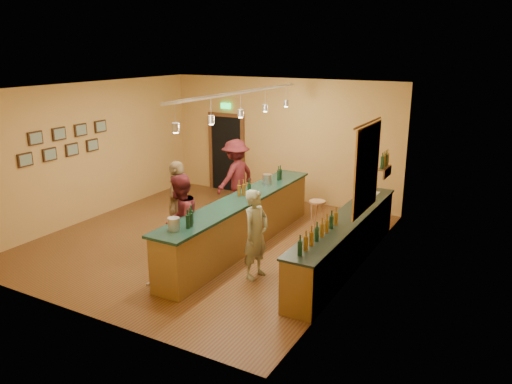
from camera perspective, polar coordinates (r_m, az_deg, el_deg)
The scene contains 18 objects.
floor at distance 10.75m, azimuth -5.47°, elevation -5.44°, with size 7.00×7.00×0.00m, color #5F2D1B.
ceiling at distance 10.02m, azimuth -5.97°, elevation 11.81°, with size 6.50×7.00×0.02m, color silver.
wall_back at distance 13.23m, azimuth 2.95°, elevation 5.97°, with size 6.50×0.02×3.20m, color tan.
wall_front at distance 7.77m, azimuth -20.50°, elevation -2.54°, with size 6.50×0.02×3.20m, color tan.
wall_left at distance 12.37m, azimuth -18.24°, elevation 4.44°, with size 0.02×7.00×3.20m, color tan.
wall_right at distance 8.88m, azimuth 11.84°, elevation 0.47°, with size 0.02×7.00×3.20m, color tan.
doorway at distance 14.12m, azimuth -3.35°, elevation 4.66°, with size 1.15×0.09×2.48m.
tapestry at distance 9.20m, azimuth 12.57°, elevation 2.58°, with size 0.03×1.40×1.60m, color #A53421.
bottle_shelf at distance 10.67m, azimuth 14.55°, elevation 3.30°, with size 0.17×0.55×0.54m.
picture_grid at distance 11.80m, azimuth -20.91°, elevation 5.38°, with size 0.06×2.20×0.70m, color #382111, non-canonical shape.
back_counter at distance 9.48m, azimuth 10.16°, elevation -5.53°, with size 0.60×4.55×1.27m.
tasting_bar at distance 10.12m, azimuth -1.68°, elevation -3.12°, with size 0.74×5.10×1.38m.
pendant_track at distance 9.59m, azimuth -1.79°, elevation 10.39°, with size 0.11×4.60×0.50m.
bartender at distance 8.76m, azimuth -0.01°, elevation -4.85°, with size 0.59×0.39×1.62m, color gray.
customer_a at distance 9.32m, azimuth -8.63°, elevation -3.26°, with size 0.85×0.67×1.76m, color #59191E.
customer_b at distance 10.10m, azimuth -8.82°, elevation -1.51°, with size 1.07×0.45×1.83m, color #997A51.
customer_c at distance 12.24m, azimuth -2.33°, elevation 1.82°, with size 1.18×0.68×1.82m, color #59191E.
bar_stool at distance 10.96m, azimuth 7.00°, elevation -1.73°, with size 0.36×0.36×0.74m.
Camera 1 is at (5.71, -8.20, 3.97)m, focal length 35.00 mm.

